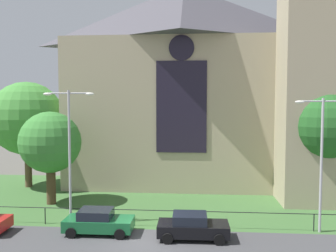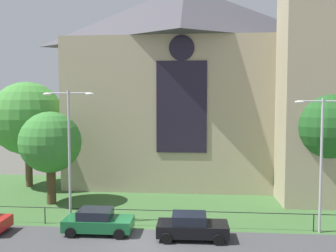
{
  "view_description": "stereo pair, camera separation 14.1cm",
  "coord_description": "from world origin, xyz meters",
  "px_view_note": "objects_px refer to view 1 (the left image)",
  "views": [
    {
      "loc": [
        2.86,
        -20.25,
        8.09
      ],
      "look_at": [
        0.62,
        8.0,
        6.23
      ],
      "focal_mm": 38.45,
      "sensor_mm": 36.0,
      "label": 1
    },
    {
      "loc": [
        3.0,
        -20.23,
        8.09
      ],
      "look_at": [
        0.62,
        8.0,
        6.23
      ],
      "focal_mm": 38.45,
      "sensor_mm": 36.0,
      "label": 2
    }
  ],
  "objects_px": {
    "tree_right_near": "(324,126)",
    "parked_car_green": "(98,222)",
    "streetlamp_near": "(69,141)",
    "parked_car_black": "(192,226)",
    "church_building": "(191,81)",
    "tree_left_near": "(50,143)",
    "streetlamp_far": "(322,148)",
    "tree_left_far": "(27,119)"
  },
  "relations": [
    {
      "from": "tree_left_far",
      "to": "tree_right_near",
      "type": "height_order",
      "value": "tree_left_far"
    },
    {
      "from": "tree_left_far",
      "to": "parked_car_black",
      "type": "relative_size",
      "value": 2.37
    },
    {
      "from": "church_building",
      "to": "streetlamp_far",
      "type": "bearing_deg",
      "value": -59.72
    },
    {
      "from": "streetlamp_near",
      "to": "parked_car_green",
      "type": "xyz_separation_m",
      "value": [
        2.22,
        -1.31,
        -4.85
      ]
    },
    {
      "from": "tree_left_far",
      "to": "parked_car_green",
      "type": "xyz_separation_m",
      "value": [
        10.03,
        -11.58,
        -5.82
      ]
    },
    {
      "from": "tree_left_far",
      "to": "tree_right_near",
      "type": "xyz_separation_m",
      "value": [
        25.95,
        -4.19,
        -0.3
      ]
    },
    {
      "from": "tree_left_far",
      "to": "parked_car_black",
      "type": "distance_m",
      "value": 20.7
    },
    {
      "from": "parked_car_green",
      "to": "parked_car_black",
      "type": "bearing_deg",
      "value": -4.58
    },
    {
      "from": "streetlamp_far",
      "to": "parked_car_black",
      "type": "relative_size",
      "value": 1.98
    },
    {
      "from": "tree_left_near",
      "to": "parked_car_black",
      "type": "relative_size",
      "value": 1.74
    },
    {
      "from": "tree_left_near",
      "to": "streetlamp_near",
      "type": "relative_size",
      "value": 0.83
    },
    {
      "from": "streetlamp_near",
      "to": "parked_car_black",
      "type": "distance_m",
      "value": 9.53
    },
    {
      "from": "tree_right_near",
      "to": "streetlamp_near",
      "type": "relative_size",
      "value": 1.02
    },
    {
      "from": "parked_car_green",
      "to": "tree_right_near",
      "type": "bearing_deg",
      "value": 24.41
    },
    {
      "from": "tree_right_near",
      "to": "streetlamp_near",
      "type": "xyz_separation_m",
      "value": [
        -18.14,
        -6.08,
        -0.67
      ]
    },
    {
      "from": "church_building",
      "to": "streetlamp_near",
      "type": "relative_size",
      "value": 2.93
    },
    {
      "from": "parked_car_green",
      "to": "church_building",
      "type": "bearing_deg",
      "value": 70.02
    },
    {
      "from": "church_building",
      "to": "tree_left_near",
      "type": "xyz_separation_m",
      "value": [
        -10.99,
        -9.33,
        -5.36
      ]
    },
    {
      "from": "streetlamp_far",
      "to": "parked_car_green",
      "type": "relative_size",
      "value": 1.98
    },
    {
      "from": "tree_left_far",
      "to": "streetlamp_far",
      "type": "height_order",
      "value": "tree_left_far"
    },
    {
      "from": "streetlamp_near",
      "to": "streetlamp_far",
      "type": "height_order",
      "value": "streetlamp_near"
    },
    {
      "from": "streetlamp_far",
      "to": "parked_car_black",
      "type": "bearing_deg",
      "value": -167.69
    },
    {
      "from": "tree_right_near",
      "to": "parked_car_green",
      "type": "distance_m",
      "value": 18.4
    },
    {
      "from": "parked_car_black",
      "to": "tree_left_far",
      "type": "bearing_deg",
      "value": 141.86
    },
    {
      "from": "tree_right_near",
      "to": "parked_car_black",
      "type": "bearing_deg",
      "value": -142.37
    },
    {
      "from": "tree_left_near",
      "to": "parked_car_green",
      "type": "xyz_separation_m",
      "value": [
        5.53,
        -6.11,
        -4.17
      ]
    },
    {
      "from": "tree_right_near",
      "to": "parked_car_green",
      "type": "height_order",
      "value": "tree_right_near"
    },
    {
      "from": "tree_left_far",
      "to": "streetlamp_far",
      "type": "distance_m",
      "value": 25.9
    },
    {
      "from": "church_building",
      "to": "parked_car_green",
      "type": "bearing_deg",
      "value": -109.5
    },
    {
      "from": "streetlamp_far",
      "to": "parked_car_green",
      "type": "distance_m",
      "value": 14.51
    },
    {
      "from": "church_building",
      "to": "tree_left_far",
      "type": "distance_m",
      "value": 16.4
    },
    {
      "from": "streetlamp_far",
      "to": "parked_car_black",
      "type": "height_order",
      "value": "streetlamp_far"
    },
    {
      "from": "parked_car_green",
      "to": "tree_left_near",
      "type": "bearing_deg",
      "value": 131.65
    },
    {
      "from": "streetlamp_far",
      "to": "parked_car_green",
      "type": "height_order",
      "value": "streetlamp_far"
    },
    {
      "from": "streetlamp_near",
      "to": "streetlamp_far",
      "type": "xyz_separation_m",
      "value": [
        15.93,
        -0.0,
        -0.28
      ]
    },
    {
      "from": "church_building",
      "to": "tree_left_far",
      "type": "relative_size",
      "value": 2.59
    },
    {
      "from": "tree_right_near",
      "to": "parked_car_black",
      "type": "height_order",
      "value": "tree_right_near"
    },
    {
      "from": "streetlamp_near",
      "to": "parked_car_black",
      "type": "bearing_deg",
      "value": -12.15
    },
    {
      "from": "tree_left_near",
      "to": "streetlamp_near",
      "type": "height_order",
      "value": "streetlamp_near"
    },
    {
      "from": "tree_left_near",
      "to": "parked_car_green",
      "type": "relative_size",
      "value": 1.75
    },
    {
      "from": "tree_left_near",
      "to": "parked_car_black",
      "type": "bearing_deg",
      "value": -29.94
    },
    {
      "from": "church_building",
      "to": "tree_right_near",
      "type": "height_order",
      "value": "church_building"
    }
  ]
}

